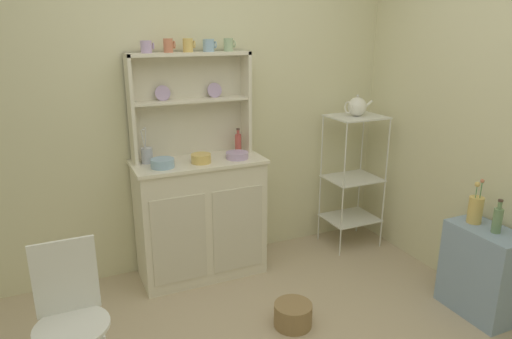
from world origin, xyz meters
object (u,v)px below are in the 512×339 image
Objects in this scene: bakers_rack at (353,170)px; flower_vase at (475,209)px; hutch_shelf_unit at (189,97)px; side_shelf_blue at (482,272)px; utensil_jar at (147,155)px; wire_chair at (69,309)px; floor_basket at (293,315)px; bowl_mixing_large at (163,163)px; cup_lilac_0 at (146,47)px; hutch_cabinet at (200,217)px; jam_bottle at (238,143)px; oil_bottle at (497,219)px; porcelain_teapot at (357,107)px.

bakers_rack is 3.71× the size of flower_vase.
hutch_shelf_unit is 2.87× the size of flower_vase.
side_shelf_blue is 2.40m from utensil_jar.
utensil_jar is at bearing 176.12° from bakers_rack.
flower_vase is (2.49, -0.19, 0.18)m from wire_chair.
utensil_jar is 2.25m from flower_vase.
bowl_mixing_large reaches higher than floor_basket.
wire_chair is at bearing 175.66° from flower_vase.
cup_lilac_0 is (0.67, 1.07, 1.19)m from wire_chair.
bakers_rack is 4.67× the size of floor_basket.
jam_bottle reaches higher than hutch_cabinet.
flower_vase is at bearing -80.79° from bakers_rack.
cup_lilac_0 is at bearing 174.45° from bakers_rack.
bakers_rack is at bearing 38.79° from wire_chair.
side_shelf_blue is (1.53, -1.42, -1.05)m from hutch_shelf_unit.
flower_vase is (0.18, -1.10, 0.03)m from bakers_rack.
wire_chair is at bearing -130.98° from hutch_shelf_unit.
cup_lilac_0 is 0.48× the size of jam_bottle.
hutch_cabinet is 10.54× the size of cup_lilac_0.
utensil_jar is (-0.35, 0.08, 0.50)m from hutch_cabinet.
hutch_shelf_unit is at bearing 107.30° from floor_basket.
oil_bottle is at bearing -89.90° from flower_vase.
hutch_shelf_unit is 3.50× the size of utensil_jar.
hutch_shelf_unit is 0.77× the size of bakers_rack.
hutch_shelf_unit is 0.51m from jam_bottle.
wire_chair is at bearing 171.85° from oil_bottle.
flower_vase is at bearing -80.71° from porcelain_teapot.
bakers_rack is 1.28m from oil_bottle.
hutch_shelf_unit is 4.70× the size of jam_bottle.
hutch_cabinet is 4.33× the size of oil_bottle.
utensil_jar is (-0.68, 0.96, 0.90)m from floor_basket.
utensil_jar reaches higher than jam_bottle.
side_shelf_blue is 2.39× the size of utensil_jar.
porcelain_teapot is 0.79× the size of flower_vase.
flower_vase reaches higher than oil_bottle.
oil_bottle is (2.49, -0.36, 0.17)m from wire_chair.
bakers_rack is 1.95m from cup_lilac_0.
jam_bottle is 1.03m from porcelain_teapot.
porcelain_teapot is 1.23m from flower_vase.
wire_chair is at bearing 172.94° from side_shelf_blue.
jam_bottle reaches higher than side_shelf_blue.
bowl_mixing_large is (-0.60, 0.81, 0.87)m from floor_basket.
wire_chair is 1.28m from utensil_jar.
flower_vase is (-0.00, 0.12, 0.40)m from side_shelf_blue.
floor_basket is 2.02m from cup_lilac_0.
jam_bottle is (0.02, 0.97, 0.91)m from floor_basket.
cup_lilac_0 reaches higher than flower_vase.
hutch_cabinet reaches higher than wire_chair.
floor_basket is at bearing 160.63° from oil_bottle.
hutch_shelf_unit is 1.37m from porcelain_teapot.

